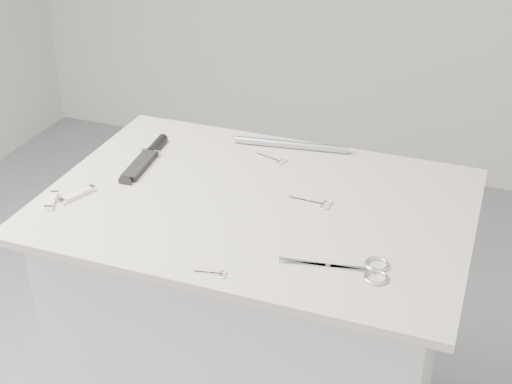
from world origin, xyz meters
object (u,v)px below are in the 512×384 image
(large_shears, at_px, (359,269))
(pocket_knife_b, at_px, (52,201))
(tiny_scissors, at_px, (215,273))
(embroidery_scissors_a, at_px, (318,203))
(sheathed_knife, at_px, (148,156))
(pocket_knife_a, at_px, (78,195))
(metal_rail, at_px, (291,145))
(embroidery_scissors_b, at_px, (275,160))
(plinth, at_px, (257,350))

(large_shears, xyz_separation_m, pocket_knife_b, (-0.74, 0.01, 0.00))
(tiny_scissors, bearing_deg, large_shears, 12.01)
(pocket_knife_b, bearing_deg, embroidery_scissors_a, -92.71)
(embroidery_scissors_a, bearing_deg, pocket_knife_b, -156.88)
(tiny_scissors, xyz_separation_m, sheathed_knife, (-0.37, 0.40, 0.01))
(sheathed_knife, bearing_deg, pocket_knife_b, 153.85)
(sheathed_knife, distance_m, pocket_knife_a, 0.24)
(pocket_knife_a, bearing_deg, metal_rail, -21.33)
(embroidery_scissors_b, distance_m, pocket_knife_b, 0.57)
(embroidery_scissors_b, relative_size, metal_rail, 0.30)
(large_shears, bearing_deg, pocket_knife_a, 166.09)
(large_shears, xyz_separation_m, metal_rail, (-0.30, 0.48, 0.01))
(embroidery_scissors_b, distance_m, sheathed_knife, 0.33)
(embroidery_scissors_a, bearing_deg, tiny_scissors, -105.81)
(large_shears, relative_size, embroidery_scissors_b, 2.44)
(pocket_knife_a, height_order, pocket_knife_b, pocket_knife_a)
(plinth, relative_size, embroidery_scissors_b, 9.82)
(large_shears, height_order, pocket_knife_a, pocket_knife_a)
(plinth, xyz_separation_m, embroidery_scissors_b, (-0.03, 0.21, 0.47))
(large_shears, xyz_separation_m, sheathed_knife, (-0.63, 0.29, 0.01))
(tiny_scissors, bearing_deg, plinth, 83.31)
(embroidery_scissors_a, xyz_separation_m, pocket_knife_a, (-0.55, -0.17, 0.00))
(embroidery_scissors_a, height_order, sheathed_knife, sheathed_knife)
(plinth, xyz_separation_m, sheathed_knife, (-0.34, 0.10, 0.48))
(plinth, relative_size, tiny_scissors, 13.17)
(embroidery_scissors_b, relative_size, tiny_scissors, 1.34)
(metal_rail, bearing_deg, sheathed_knife, -150.16)
(embroidery_scissors_a, bearing_deg, metal_rail, 123.18)
(large_shears, relative_size, pocket_knife_a, 2.26)
(large_shears, height_order, sheathed_knife, sheathed_knife)
(plinth, bearing_deg, embroidery_scissors_a, 14.57)
(plinth, bearing_deg, large_shears, -33.03)
(embroidery_scissors_a, relative_size, metal_rail, 0.34)
(plinth, distance_m, embroidery_scissors_a, 0.49)
(tiny_scissors, xyz_separation_m, pocket_knife_b, (-0.47, 0.13, 0.00))
(metal_rail, bearing_deg, tiny_scissors, -86.94)
(pocket_knife_a, bearing_deg, plinth, -50.35)
(sheathed_knife, bearing_deg, embroidery_scissors_b, -76.48)
(plinth, bearing_deg, tiny_scissors, -85.78)
(sheathed_knife, xyz_separation_m, pocket_knife_b, (-0.11, -0.28, -0.00))
(tiny_scissors, bearing_deg, pocket_knife_b, 154.20)
(metal_rail, bearing_deg, plinth, -88.13)
(tiny_scissors, relative_size, metal_rail, 0.22)
(plinth, distance_m, large_shears, 0.59)
(tiny_scissors, distance_m, metal_rail, 0.60)
(embroidery_scissors_a, bearing_deg, sheathed_knife, 175.41)
(embroidery_scissors_a, height_order, metal_rail, metal_rail)
(pocket_knife_a, distance_m, pocket_knife_b, 0.06)
(sheathed_knife, relative_size, metal_rail, 0.80)
(tiny_scissors, bearing_deg, embroidery_scissors_b, 84.62)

